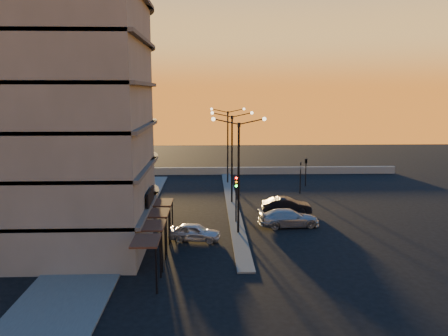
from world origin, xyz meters
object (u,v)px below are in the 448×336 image
Objects in this scene: traffic_light_main at (236,191)px; car_hatchback at (195,232)px; car_sedan at (287,206)px; streetlamp_mid at (232,150)px; car_wagon at (289,218)px.

traffic_light_main is 6.05m from car_hatchback.
streetlamp_mid is at bearing 52.53° from car_sedan.
traffic_light_main is at bearing 123.00° from car_sedan.
car_sedan reaches higher than car_hatchback.
streetlamp_mid is at bearing 22.91° from car_wagon.
streetlamp_mid is 8.10m from car_sedan.
car_wagon reaches higher than car_hatchback.
streetlamp_mid is 10.52m from car_wagon.
traffic_light_main reaches higher than car_hatchback.
car_wagon is (4.50, -1.05, -2.13)m from traffic_light_main.
car_sedan reaches higher than car_wagon.
car_sedan is at bearing -12.97° from car_wagon.
car_hatchback is (-3.50, -4.41, -2.20)m from traffic_light_main.
traffic_light_main is 1.06× the size of car_hatchback.
car_sedan is 4.06m from car_wagon.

